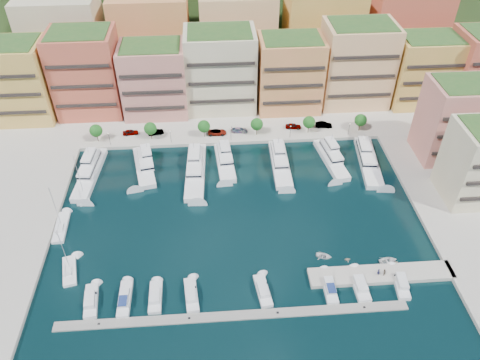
# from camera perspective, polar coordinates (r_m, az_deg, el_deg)

# --- Properties ---
(ground) EXTENTS (400.00, 400.00, 0.00)m
(ground) POSITION_cam_1_polar(r_m,az_deg,el_deg) (118.50, -0.23, -4.11)
(ground) COLOR black
(ground) RESTS_ON ground
(north_quay) EXTENTS (220.00, 64.00, 2.00)m
(north_quay) POSITION_cam_1_polar(r_m,az_deg,el_deg) (168.72, -1.71, 10.59)
(north_quay) COLOR #9E998E
(north_quay) RESTS_ON ground
(hillside) EXTENTS (240.00, 40.00, 58.00)m
(hillside) POSITION_cam_1_polar(r_m,az_deg,el_deg) (211.93, -2.39, 16.90)
(hillside) COLOR #1E3917
(hillside) RESTS_ON ground
(south_pontoon) EXTENTS (72.00, 2.20, 0.35)m
(south_pontoon) POSITION_cam_1_polar(r_m,az_deg,el_deg) (98.99, -0.78, -16.28)
(south_pontoon) COLOR gray
(south_pontoon) RESTS_ON ground
(finger_pier) EXTENTS (32.00, 5.00, 2.00)m
(finger_pier) POSITION_cam_1_polar(r_m,az_deg,el_deg) (109.62, 16.78, -11.11)
(finger_pier) COLOR #9E998E
(finger_pier) RESTS_ON ground
(apartment_0) EXTENTS (22.00, 16.50, 24.80)m
(apartment_0) POSITION_cam_1_polar(r_m,az_deg,el_deg) (163.30, -25.84, 10.78)
(apartment_0) COLOR gold
(apartment_0) RESTS_ON north_quay
(apartment_1) EXTENTS (20.00, 16.50, 26.80)m
(apartment_1) POSITION_cam_1_polar(r_m,az_deg,el_deg) (157.82, -18.18, 12.30)
(apartment_1) COLOR #AF4B3A
(apartment_1) RESTS_ON north_quay
(apartment_2) EXTENTS (20.00, 15.50, 22.80)m
(apartment_2) POSITION_cam_1_polar(r_m,az_deg,el_deg) (153.20, -10.39, 11.97)
(apartment_2) COLOR tan
(apartment_2) RESTS_ON north_quay
(apartment_3) EXTENTS (22.00, 16.50, 25.80)m
(apartment_3) POSITION_cam_1_polar(r_m,az_deg,el_deg) (153.37, -2.39, 13.26)
(apartment_3) COLOR beige
(apartment_3) RESTS_ON north_quay
(apartment_4) EXTENTS (20.00, 15.50, 23.80)m
(apartment_4) POSITION_cam_1_polar(r_m,az_deg,el_deg) (154.15, 6.05, 12.80)
(apartment_4) COLOR #E38355
(apartment_4) RESTS_ON north_quay
(apartment_5) EXTENTS (22.00, 16.50, 26.80)m
(apartment_5) POSITION_cam_1_polar(r_m,az_deg,el_deg) (160.37, 13.98, 13.56)
(apartment_5) COLOR #E0A976
(apartment_5) RESTS_ON north_quay
(apartment_6) EXTENTS (20.00, 15.50, 22.80)m
(apartment_6) POSITION_cam_1_polar(r_m,az_deg,el_deg) (167.43, 21.42, 12.35)
(apartment_6) COLOR gold
(apartment_6) RESTS_ON north_quay
(apartment_east_a) EXTENTS (18.00, 14.50, 22.80)m
(apartment_east_a) POSITION_cam_1_polar(r_m,az_deg,el_deg) (143.32, 24.89, 6.65)
(apartment_east_a) COLOR tan
(apartment_east_a) RESTS_ON east_quay
(backblock_0) EXTENTS (26.00, 18.00, 30.00)m
(backblock_0) POSITION_cam_1_polar(r_m,az_deg,el_deg) (179.36, -20.57, 15.66)
(backblock_0) COLOR beige
(backblock_0) RESTS_ON north_quay
(backblock_1) EXTENTS (26.00, 18.00, 30.00)m
(backblock_1) POSITION_cam_1_polar(r_m,az_deg,el_deg) (173.54, -10.67, 16.68)
(backblock_1) COLOR #E38355
(backblock_1) RESTS_ON north_quay
(backblock_2) EXTENTS (26.00, 18.00, 30.00)m
(backblock_2) POSITION_cam_1_polar(r_m,az_deg,el_deg) (172.80, -0.29, 17.24)
(backblock_2) COLOR #E0A976
(backblock_2) RESTS_ON north_quay
(backblock_3) EXTENTS (26.00, 18.00, 30.00)m
(backblock_3) POSITION_cam_1_polar(r_m,az_deg,el_deg) (177.21, 9.89, 17.26)
(backblock_3) COLOR gold
(backblock_3) RESTS_ON north_quay
(backblock_4) EXTENTS (26.00, 18.00, 30.00)m
(backblock_4) POSITION_cam_1_polar(r_m,az_deg,el_deg) (186.40, 19.31, 16.83)
(backblock_4) COLOR #AF4B3A
(backblock_4) RESTS_ON north_quay
(tree_0) EXTENTS (3.80, 3.80, 5.65)m
(tree_0) POSITION_cam_1_polar(r_m,az_deg,el_deg) (145.83, -17.15, 5.77)
(tree_0) COLOR #473323
(tree_0) RESTS_ON north_quay
(tree_1) EXTENTS (3.80, 3.80, 5.65)m
(tree_1) POSITION_cam_1_polar(r_m,az_deg,el_deg) (142.92, -10.89, 6.18)
(tree_1) COLOR #473323
(tree_1) RESTS_ON north_quay
(tree_2) EXTENTS (3.80, 3.80, 5.65)m
(tree_2) POSITION_cam_1_polar(r_m,az_deg,el_deg) (141.77, -4.43, 6.54)
(tree_2) COLOR #473323
(tree_2) RESTS_ON north_quay
(tree_3) EXTENTS (3.80, 3.80, 5.65)m
(tree_3) POSITION_cam_1_polar(r_m,az_deg,el_deg) (142.41, 2.06, 6.81)
(tree_3) COLOR #473323
(tree_3) RESTS_ON north_quay
(tree_4) EXTENTS (3.80, 3.80, 5.65)m
(tree_4) POSITION_cam_1_polar(r_m,az_deg,el_deg) (144.83, 8.42, 6.99)
(tree_4) COLOR #473323
(tree_4) RESTS_ON north_quay
(tree_5) EXTENTS (3.80, 3.80, 5.65)m
(tree_5) POSITION_cam_1_polar(r_m,az_deg,el_deg) (148.94, 14.50, 7.08)
(tree_5) COLOR #473323
(tree_5) RESTS_ON north_quay
(lamppost_0) EXTENTS (0.30, 0.30, 4.20)m
(lamppost_0) POSITION_cam_1_polar(r_m,az_deg,el_deg) (143.56, -15.67, 5.06)
(lamppost_0) COLOR black
(lamppost_0) RESTS_ON north_quay
(lamppost_1) EXTENTS (0.30, 0.30, 4.20)m
(lamppost_1) POSITION_cam_1_polar(r_m,az_deg,el_deg) (140.87, -8.48, 5.50)
(lamppost_1) COLOR black
(lamppost_1) RESTS_ON north_quay
(lamppost_2) EXTENTS (0.30, 0.30, 4.20)m
(lamppost_2) POSITION_cam_1_polar(r_m,az_deg,el_deg) (140.45, -1.12, 5.86)
(lamppost_2) COLOR black
(lamppost_2) RESTS_ON north_quay
(lamppost_3) EXTENTS (0.30, 0.30, 4.20)m
(lamppost_3) POSITION_cam_1_polar(r_m,az_deg,el_deg) (142.33, 6.18, 6.12)
(lamppost_3) COLOR black
(lamppost_3) RESTS_ON north_quay
(lamppost_4) EXTENTS (0.30, 0.30, 4.20)m
(lamppost_4) POSITION_cam_1_polar(r_m,az_deg,el_deg) (146.41, 13.18, 6.27)
(lamppost_4) COLOR black
(lamppost_4) RESTS_ON north_quay
(yacht_0) EXTENTS (6.47, 22.70, 7.30)m
(yacht_0) POSITION_cam_1_polar(r_m,az_deg,el_deg) (136.13, -17.81, 1.07)
(yacht_0) COLOR white
(yacht_0) RESTS_ON ground
(yacht_1) EXTENTS (8.05, 18.80, 7.30)m
(yacht_1) POSITION_cam_1_polar(r_m,az_deg,el_deg) (134.71, -11.59, 1.83)
(yacht_1) COLOR white
(yacht_1) RESTS_ON ground
(yacht_2) EXTENTS (6.13, 24.54, 7.30)m
(yacht_2) POSITION_cam_1_polar(r_m,az_deg,el_deg) (131.16, -5.44, 1.45)
(yacht_2) COLOR white
(yacht_2) RESTS_ON ground
(yacht_3) EXTENTS (5.62, 17.49, 7.30)m
(yacht_3) POSITION_cam_1_polar(r_m,az_deg,el_deg) (133.69, -1.87, 2.48)
(yacht_3) COLOR white
(yacht_3) RESTS_ON ground
(yacht_4) EXTENTS (5.12, 21.32, 7.30)m
(yacht_4) POSITION_cam_1_polar(r_m,az_deg,el_deg) (133.58, 4.88, 2.24)
(yacht_4) COLOR white
(yacht_4) RESTS_ON ground
(yacht_5) EXTENTS (6.90, 19.41, 7.30)m
(yacht_5) POSITION_cam_1_polar(r_m,az_deg,el_deg) (137.26, 11.01, 2.79)
(yacht_5) COLOR white
(yacht_5) RESTS_ON ground
(yacht_6) EXTENTS (7.36, 23.21, 7.30)m
(yacht_6) POSITION_cam_1_polar(r_m,az_deg,el_deg) (138.86, 15.31, 2.50)
(yacht_6) COLOR white
(yacht_6) RESTS_ON ground
(cruiser_0) EXTENTS (3.50, 8.72, 2.55)m
(cruiser_0) POSITION_cam_1_polar(r_m,az_deg,el_deg) (105.08, -17.70, -13.90)
(cruiser_0) COLOR silver
(cruiser_0) RESTS_ON ground
(cruiser_1) EXTENTS (2.52, 9.13, 2.66)m
(cruiser_1) POSITION_cam_1_polar(r_m,az_deg,el_deg) (103.50, -13.87, -13.93)
(cruiser_1) COLOR silver
(cruiser_1) RESTS_ON ground
(cruiser_2) EXTENTS (2.75, 7.96, 2.55)m
(cruiser_2) POSITION_cam_1_polar(r_m,az_deg,el_deg) (102.51, -10.27, -13.89)
(cruiser_2) COLOR silver
(cruiser_2) RESTS_ON ground
(cruiser_3) EXTENTS (3.41, 8.75, 2.55)m
(cruiser_3) POSITION_cam_1_polar(r_m,az_deg,el_deg) (101.80, -5.95, -13.79)
(cruiser_3) COLOR silver
(cruiser_3) RESTS_ON ground
(cruiser_5) EXTENTS (3.53, 8.50, 2.55)m
(cruiser_5) POSITION_cam_1_polar(r_m,az_deg,el_deg) (102.06, 2.81, -13.35)
(cruiser_5) COLOR silver
(cruiser_5) RESTS_ON ground
(cruiser_7) EXTENTS (2.47, 8.77, 2.66)m
(cruiser_7) POSITION_cam_1_polar(r_m,az_deg,el_deg) (104.29, 10.79, -12.69)
(cruiser_7) COLOR silver
(cruiser_7) RESTS_ON ground
(cruiser_8) EXTENTS (3.00, 8.75, 2.55)m
(cruiser_8) POSITION_cam_1_polar(r_m,az_deg,el_deg) (106.01, 14.36, -12.31)
(cruiser_8) COLOR silver
(cruiser_8) RESTS_ON ground
(cruiser_9) EXTENTS (3.44, 8.95, 2.55)m
(cruiser_9) POSITION_cam_1_polar(r_m,az_deg,el_deg) (108.92, 18.97, -11.76)
(cruiser_9) COLOR silver
(cruiser_9) RESTS_ON ground
(sailboat_0) EXTENTS (4.58, 8.81, 13.20)m
(sailboat_0) POSITION_cam_1_polar(r_m,az_deg,el_deg) (112.05, -20.06, -10.42)
(sailboat_0) COLOR white
(sailboat_0) RESTS_ON ground
(sailboat_2) EXTENTS (5.04, 8.42, 13.20)m
(sailboat_2) POSITION_cam_1_polar(r_m,az_deg,el_deg) (129.89, -18.58, -1.78)
(sailboat_2) COLOR white
(sailboat_2) RESTS_ON ground
(sailboat_1) EXTENTS (3.27, 10.48, 13.20)m
(sailboat_1) POSITION_cam_1_polar(r_m,az_deg,el_deg) (122.53, -20.96, -5.46)
(sailboat_1) COLOR white
(sailboat_1) RESTS_ON ground
(tender_3) EXTENTS (2.00, 1.88, 0.84)m
(tender_3) POSITION_cam_1_polar(r_m,az_deg,el_deg) (112.49, 18.39, -9.56)
(tender_3) COLOR beige
(tender_3) RESTS_ON ground
(tender_0) EXTENTS (4.34, 3.71, 0.76)m
(tender_0) POSITION_cam_1_polar(r_m,az_deg,el_deg) (109.97, 10.19, -9.11)
(tender_0) COLOR white
(tender_0) RESTS_ON ground
(tender_1) EXTENTS (1.47, 1.28, 0.75)m
(tender_1) POSITION_cam_1_polar(r_m,az_deg,el_deg) (110.39, 12.96, -9.39)
(tender_1) COLOR beige
(tender_1) RESTS_ON ground
(tender_2) EXTENTS (4.53, 3.49, 0.87)m
(tender_2) POSITION_cam_1_polar(r_m,az_deg,el_deg) (112.42, 17.61, -9.36)
(tender_2) COLOR silver
(tender_2) RESTS_ON ground
(car_0) EXTENTS (4.83, 2.36, 1.59)m
(car_0) POSITION_cam_1_polar(r_m,az_deg,el_deg) (147.91, -13.21, 5.69)
(car_0) COLOR gray
(car_0) RESTS_ON north_quay
(car_1) EXTENTS (5.05, 2.72, 1.58)m
(car_1) POSITION_cam_1_polar(r_m,az_deg,el_deg) (146.47, -10.24, 5.79)
(car_1) COLOR gray
(car_1) RESTS_ON north_quay
(car_2) EXTENTS (5.68, 2.71, 1.56)m
(car_2) POSITION_cam_1_polar(r_m,az_deg,el_deg) (144.25, -2.80, 5.85)
(car_2) COLOR gray
(car_2) RESTS_ON north_quay
(car_3) EXTENTS (5.16, 2.40, 1.46)m
(car_3) POSITION_cam_1_polar(r_m,az_deg,el_deg) (145.16, -0.09, 6.11)
(car_3) COLOR gray
(car_3) RESTS_ON north_quay
(car_4) EXTENTS (4.98, 2.44, 1.63)m
(car_4) POSITION_cam_1_polar(r_m,az_deg,el_deg) (147.82, 6.50, 6.56)
(car_4) COLOR gray
(car_4) RESTS_ON north_quay
(car_5) EXTENTS (5.34, 2.54, 1.69)m
(car_5) POSITION_cam_1_polar(r_m,az_deg,el_deg) (149.74, 10.17, 6.65)
(car_5) COLOR gray
(car_5) RESTS_ON north_quay
(person_0) EXTENTS (0.66, 0.75, 1.73)m
(person_0) POSITION_cam_1_polar(r_m,az_deg,el_deg) (107.69, 16.53, -10.68)
(person_0) COLOR #26254A
(person_0) RESTS_ON finger_pier
(person_1) EXTENTS (1.10, 1.09, 1.79)m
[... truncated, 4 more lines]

